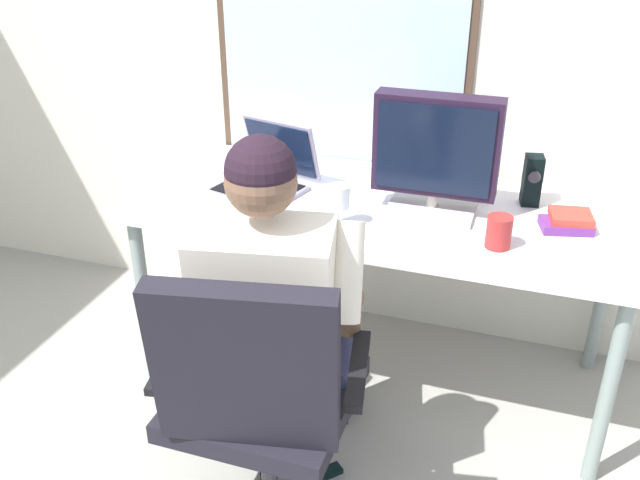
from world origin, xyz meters
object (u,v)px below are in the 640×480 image
at_px(laptop, 269,170).
at_px(coffee_mug, 499,232).
at_px(office_chair, 257,390).
at_px(wine_glass, 339,199).
at_px(desk, 380,220).
at_px(crt_monitor, 436,151).
at_px(person_seated, 275,309).
at_px(desk_speaker, 532,180).
at_px(book_stack, 568,222).

distance_m(laptop, coffee_mug, 0.89).
distance_m(office_chair, wine_glass, 0.70).
xyz_separation_m(desk, office_chair, (-0.13, -0.84, -0.15)).
relative_size(crt_monitor, wine_glass, 2.95).
height_order(desk, office_chair, office_chair).
height_order(office_chair, wine_glass, office_chair).
bearing_deg(wine_glass, person_seated, -101.95).
xyz_separation_m(desk, desk_speaker, (0.50, 0.17, 0.16)).
relative_size(office_chair, crt_monitor, 2.23).
relative_size(desk, person_seated, 1.46).
bearing_deg(wine_glass, book_stack, 16.32).
relative_size(crt_monitor, laptop, 1.10).
distance_m(office_chair, desk_speaker, 1.23).
bearing_deg(coffee_mug, office_chair, -131.12).
xyz_separation_m(laptop, book_stack, (1.07, -0.02, -0.04)).
xyz_separation_m(desk, laptop, (-0.44, 0.02, 0.13)).
bearing_deg(desk, desk_speaker, 18.44).
bearing_deg(laptop, wine_glass, -34.33).
relative_size(desk, book_stack, 9.72).
bearing_deg(crt_monitor, person_seated, -120.72).
xyz_separation_m(person_seated, wine_glass, (0.08, 0.38, 0.21)).
bearing_deg(person_seated, laptop, 113.19).
bearing_deg(laptop, book_stack, -1.27).
relative_size(desk_speaker, coffee_mug, 1.72).
bearing_deg(desk, office_chair, -98.82).
bearing_deg(crt_monitor, office_chair, -110.26).
bearing_deg(wine_glass, coffee_mug, 1.11).
xyz_separation_m(desk, person_seated, (-0.17, -0.59, -0.05)).
relative_size(crt_monitor, book_stack, 2.31).
bearing_deg(crt_monitor, book_stack, -0.18).
distance_m(crt_monitor, desk_speaker, 0.38).
relative_size(desk, laptop, 4.62).
height_order(crt_monitor, book_stack, crt_monitor).
bearing_deg(book_stack, office_chair, -132.22).
height_order(desk, crt_monitor, crt_monitor).
height_order(office_chair, desk_speaker, office_chair).
xyz_separation_m(crt_monitor, book_stack, (0.45, -0.00, -0.19)).
bearing_deg(book_stack, laptop, 178.73).
distance_m(office_chair, person_seated, 0.27).
height_order(laptop, coffee_mug, laptop).
height_order(office_chair, person_seated, person_seated).
bearing_deg(coffee_mug, wine_glass, -178.89).
bearing_deg(laptop, person_seated, -66.81).
bearing_deg(coffee_mug, laptop, 165.35).
bearing_deg(desk, person_seated, -106.25).
xyz_separation_m(desk, wine_glass, (-0.09, -0.21, 0.16)).
height_order(office_chair, crt_monitor, crt_monitor).
relative_size(laptop, desk_speaker, 2.13).
height_order(desk_speaker, coffee_mug, desk_speaker).
bearing_deg(coffee_mug, book_stack, 44.55).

